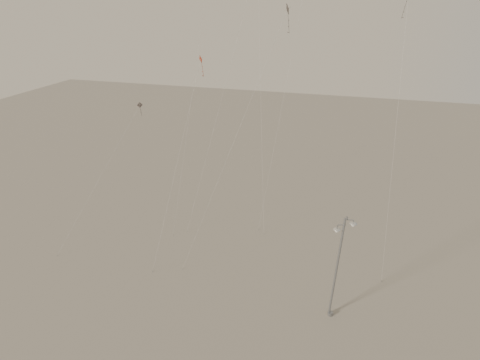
# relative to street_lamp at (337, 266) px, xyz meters

# --- Properties ---
(ground) EXTENTS (160.00, 160.00, 0.00)m
(ground) POSITION_rel_street_lamp_xyz_m (-6.92, -0.30, -5.06)
(ground) COLOR gray
(ground) RESTS_ON ground
(street_lamp) EXTENTS (1.59, 0.76, 9.49)m
(street_lamp) POSITION_rel_street_lamp_xyz_m (0.00, 0.00, 0.00)
(street_lamp) COLOR gray
(street_lamp) RESTS_ON ground
(kite_1) EXTENTS (8.70, 3.35, 23.24)m
(kite_1) POSITION_rel_street_lamp_xyz_m (-7.54, 4.36, 12.58)
(kite_1) COLOR #302A28
(kite_1) RESTS_ON ground
(kite_3) EXTENTS (4.57, 4.21, 19.48)m
(kite_3) POSITION_rel_street_lamp_xyz_m (-13.51, 3.89, 9.02)
(kite_3) COLOR maroon
(kite_3) RESTS_ON ground
(kite_4) EXTENTS (1.79, 4.80, 24.00)m
(kite_4) POSITION_rel_street_lamp_xyz_m (3.13, 8.74, 12.82)
(kite_4) COLOR #302A28
(kite_4) RESTS_ON ground
(kite_5) EXTENTS (3.44, 8.21, 31.15)m
(kite_5) POSITION_rel_street_lamp_xyz_m (-10.24, 15.84, 17.87)
(kite_5) COLOR #A03C1A
(kite_5) RESTS_ON ground
(kite_6) EXTENTS (5.66, 10.63, 13.61)m
(kite_6) POSITION_rel_street_lamp_xyz_m (-23.22, 8.50, 4.95)
(kite_6) COLOR #302A28
(kite_6) RESTS_ON ground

